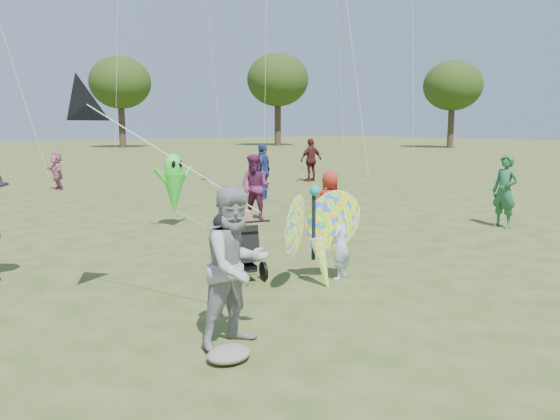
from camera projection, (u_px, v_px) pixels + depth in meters
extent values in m
plane|color=#51592B|center=(359.00, 300.00, 7.55)|extent=(160.00, 160.00, 0.00)
imported|color=#B3CDFE|center=(341.00, 245.00, 8.50)|extent=(0.46, 0.37, 1.11)
imported|color=#999B9F|center=(236.00, 267.00, 5.90)|extent=(0.91, 0.74, 1.77)
ellipsoid|color=gray|center=(229.00, 354.00, 5.59)|extent=(0.48, 0.39, 0.15)
imported|color=#AA241B|center=(330.00, 205.00, 11.47)|extent=(0.84, 0.80, 1.45)
imported|color=navy|center=(263.00, 171.00, 17.57)|extent=(1.13, 0.95, 1.81)
imported|color=#652148|center=(255.00, 187.00, 13.77)|extent=(0.93, 1.01, 1.67)
imported|color=#25633C|center=(505.00, 191.00, 12.75)|extent=(0.48, 0.67, 1.71)
imported|color=#501A1C|center=(311.00, 160.00, 23.13)|extent=(1.10, 0.52, 1.82)
imported|color=#BD6C89|center=(57.00, 171.00, 20.14)|extent=(0.45, 1.33, 1.42)
cube|color=black|center=(238.00, 244.00, 8.53)|extent=(0.70, 0.96, 0.71)
cube|color=black|center=(238.00, 265.00, 8.58)|extent=(0.60, 0.78, 0.10)
ellipsoid|color=black|center=(228.00, 221.00, 8.67)|extent=(0.51, 0.45, 0.33)
cylinder|color=black|center=(238.00, 277.00, 8.17)|extent=(0.14, 0.30, 0.30)
cylinder|color=black|center=(264.00, 271.00, 8.47)|extent=(0.14, 0.30, 0.30)
cylinder|color=black|center=(222.00, 266.00, 8.94)|extent=(0.12, 0.22, 0.22)
cylinder|color=black|center=(256.00, 222.00, 8.09)|extent=(0.43, 0.16, 0.03)
cube|color=#AA8052|center=(239.00, 219.00, 8.42)|extent=(0.41, 0.37, 0.26)
ellipsoid|color=#E92459|center=(295.00, 227.00, 7.89)|extent=(0.98, 0.71, 1.24)
ellipsoid|color=#E92459|center=(333.00, 221.00, 8.36)|extent=(0.98, 0.71, 1.24)
cylinder|color=black|center=(314.00, 227.00, 8.15)|extent=(0.06, 0.06, 1.00)
cone|color=#E92459|center=(323.00, 267.00, 8.14)|extent=(0.36, 0.49, 0.93)
sphere|color=teal|center=(315.00, 191.00, 8.05)|extent=(0.16, 0.16, 0.16)
cone|color=black|center=(86.00, 104.00, 6.78)|extent=(0.89, 0.62, 0.81)
cylinder|color=silver|center=(169.00, 155.00, 6.46)|extent=(1.19, 2.05, 1.25)
cone|color=#35E134|center=(174.00, 193.00, 12.81)|extent=(0.56, 0.56, 0.95)
ellipsoid|color=#35E134|center=(173.00, 166.00, 12.71)|extent=(0.44, 0.39, 0.57)
ellipsoid|color=black|center=(174.00, 164.00, 12.51)|extent=(0.10, 0.05, 0.17)
ellipsoid|color=black|center=(181.00, 164.00, 12.62)|extent=(0.10, 0.05, 0.17)
cylinder|color=#35E134|center=(162.00, 177.00, 12.56)|extent=(0.43, 0.10, 0.49)
cylinder|color=#35E134|center=(185.00, 176.00, 12.94)|extent=(0.43, 0.10, 0.49)
cylinder|color=silver|center=(190.00, 218.00, 12.94)|extent=(0.61, 0.41, 0.41)
cylinder|color=#3A2D21|center=(122.00, 128.00, 56.79)|extent=(0.66, 0.67, 3.99)
ellipsoid|color=#2B4214|center=(120.00, 83.00, 56.06)|extent=(6.27, 6.27, 5.33)
cylinder|color=#3A2D21|center=(278.00, 126.00, 62.12)|extent=(0.73, 0.73, 4.41)
ellipsoid|color=#2B4214|center=(278.00, 80.00, 61.32)|extent=(6.93, 6.93, 5.89)
cylinder|color=#3A2D21|center=(451.00, 129.00, 56.14)|extent=(0.63, 0.63, 3.78)
ellipsoid|color=#2B4214|center=(453.00, 86.00, 55.45)|extent=(5.94, 5.94, 5.05)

